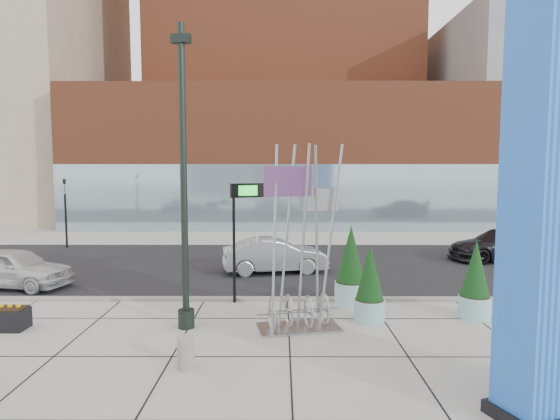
{
  "coord_description": "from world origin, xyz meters",
  "views": [
    {
      "loc": [
        0.78,
        -12.45,
        4.8
      ],
      "look_at": [
        0.73,
        2.0,
        3.47
      ],
      "focal_mm": 30.0,
      "sensor_mm": 36.0,
      "label": 1
    }
  ],
  "objects_px": {
    "lamp_post": "(184,207)",
    "concrete_bollard": "(186,353)",
    "overhead_street_sign": "(254,201)",
    "car_white_west": "(14,268)",
    "public_art_sculpture": "(299,281)",
    "car_silver_mid": "(275,256)"
  },
  "relations": [
    {
      "from": "lamp_post",
      "to": "concrete_bollard",
      "type": "height_order",
      "value": "lamp_post"
    },
    {
      "from": "concrete_bollard",
      "to": "overhead_street_sign",
      "type": "relative_size",
      "value": 0.19
    },
    {
      "from": "lamp_post",
      "to": "overhead_street_sign",
      "type": "distance_m",
      "value": 3.25
    },
    {
      "from": "car_white_west",
      "to": "public_art_sculpture",
      "type": "bearing_deg",
      "value": -100.46
    },
    {
      "from": "lamp_post",
      "to": "concrete_bollard",
      "type": "bearing_deg",
      "value": -78.74
    },
    {
      "from": "overhead_street_sign",
      "to": "car_silver_mid",
      "type": "xyz_separation_m",
      "value": [
        0.65,
        4.7,
        -2.85
      ]
    },
    {
      "from": "car_white_west",
      "to": "overhead_street_sign",
      "type": "bearing_deg",
      "value": -89.28
    },
    {
      "from": "overhead_street_sign",
      "to": "car_white_west",
      "type": "relative_size",
      "value": 0.92
    },
    {
      "from": "car_silver_mid",
      "to": "lamp_post",
      "type": "bearing_deg",
      "value": 151.51
    },
    {
      "from": "car_white_west",
      "to": "car_silver_mid",
      "type": "bearing_deg",
      "value": -62.98
    },
    {
      "from": "concrete_bollard",
      "to": "car_white_west",
      "type": "height_order",
      "value": "car_white_west"
    },
    {
      "from": "car_white_west",
      "to": "lamp_post",
      "type": "bearing_deg",
      "value": -108.39
    },
    {
      "from": "overhead_street_sign",
      "to": "car_silver_mid",
      "type": "distance_m",
      "value": 5.54
    },
    {
      "from": "lamp_post",
      "to": "public_art_sculpture",
      "type": "distance_m",
      "value": 4.03
    },
    {
      "from": "lamp_post",
      "to": "car_silver_mid",
      "type": "xyz_separation_m",
      "value": [
        2.55,
        7.34,
        -2.85
      ]
    },
    {
      "from": "public_art_sculpture",
      "to": "concrete_bollard",
      "type": "relative_size",
      "value": 6.96
    },
    {
      "from": "overhead_street_sign",
      "to": "car_white_west",
      "type": "distance_m",
      "value": 10.3
    },
    {
      "from": "lamp_post",
      "to": "car_white_west",
      "type": "xyz_separation_m",
      "value": [
        -7.79,
        4.64,
        -2.84
      ]
    },
    {
      "from": "public_art_sculpture",
      "to": "car_white_west",
      "type": "distance_m",
      "value": 12.14
    },
    {
      "from": "lamp_post",
      "to": "car_silver_mid",
      "type": "bearing_deg",
      "value": 70.88
    },
    {
      "from": "lamp_post",
      "to": "car_white_west",
      "type": "height_order",
      "value": "lamp_post"
    },
    {
      "from": "overhead_street_sign",
      "to": "car_silver_mid",
      "type": "bearing_deg",
      "value": 57.4
    }
  ]
}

